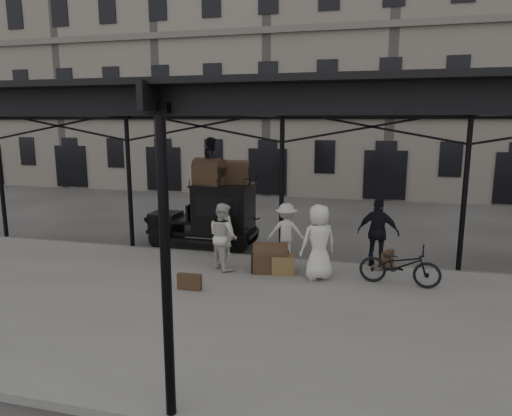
{
  "coord_description": "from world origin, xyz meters",
  "views": [
    {
      "loc": [
        2.6,
        -11.09,
        4.19
      ],
      "look_at": [
        -0.68,
        1.6,
        1.7
      ],
      "focal_mm": 32.0,
      "sensor_mm": 36.0,
      "label": 1
    }
  ],
  "objects_px": {
    "steamer_trunk_roof_near": "(209,174)",
    "porter_left": "(225,230)",
    "taxi": "(215,213)",
    "bicycle": "(400,265)",
    "porter_official": "(378,232)",
    "steamer_trunk_platform": "(270,260)"
  },
  "relations": [
    {
      "from": "porter_left",
      "to": "steamer_trunk_roof_near",
      "type": "distance_m",
      "value": 2.02
    },
    {
      "from": "porter_official",
      "to": "steamer_trunk_platform",
      "type": "xyz_separation_m",
      "value": [
        -2.82,
        -1.25,
        -0.64
      ]
    },
    {
      "from": "bicycle",
      "to": "porter_left",
      "type": "bearing_deg",
      "value": 80.52
    },
    {
      "from": "taxi",
      "to": "porter_official",
      "type": "relative_size",
      "value": 1.85
    },
    {
      "from": "porter_official",
      "to": "steamer_trunk_roof_near",
      "type": "bearing_deg",
      "value": 0.39
    },
    {
      "from": "bicycle",
      "to": "steamer_trunk_platform",
      "type": "height_order",
      "value": "bicycle"
    },
    {
      "from": "bicycle",
      "to": "taxi",
      "type": "bearing_deg",
      "value": 72.2
    },
    {
      "from": "taxi",
      "to": "porter_left",
      "type": "height_order",
      "value": "taxi"
    },
    {
      "from": "steamer_trunk_roof_near",
      "to": "porter_left",
      "type": "bearing_deg",
      "value": -35.21
    },
    {
      "from": "porter_official",
      "to": "bicycle",
      "type": "distance_m",
      "value": 1.6
    },
    {
      "from": "porter_left",
      "to": "bicycle",
      "type": "xyz_separation_m",
      "value": [
        5.06,
        -1.43,
        -0.27
      ]
    },
    {
      "from": "porter_left",
      "to": "steamer_trunk_roof_near",
      "type": "bearing_deg",
      "value": -38.25
    },
    {
      "from": "bicycle",
      "to": "porter_official",
      "type": "bearing_deg",
      "value": 26.88
    },
    {
      "from": "steamer_trunk_roof_near",
      "to": "steamer_trunk_platform",
      "type": "xyz_separation_m",
      "value": [
        2.52,
        -2.16,
        -2.05
      ]
    },
    {
      "from": "taxi",
      "to": "porter_official",
      "type": "distance_m",
      "value": 5.38
    },
    {
      "from": "taxi",
      "to": "porter_left",
      "type": "relative_size",
      "value": 2.32
    },
    {
      "from": "bicycle",
      "to": "steamer_trunk_platform",
      "type": "distance_m",
      "value": 3.36
    },
    {
      "from": "taxi",
      "to": "bicycle",
      "type": "bearing_deg",
      "value": -24.13
    },
    {
      "from": "steamer_trunk_roof_near",
      "to": "steamer_trunk_platform",
      "type": "bearing_deg",
      "value": -27.46
    },
    {
      "from": "bicycle",
      "to": "steamer_trunk_roof_near",
      "type": "height_order",
      "value": "steamer_trunk_roof_near"
    },
    {
      "from": "porter_left",
      "to": "bicycle",
      "type": "height_order",
      "value": "porter_left"
    },
    {
      "from": "taxi",
      "to": "porter_official",
      "type": "xyz_separation_m",
      "value": [
        5.26,
        -1.16,
        -0.07
      ]
    }
  ]
}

